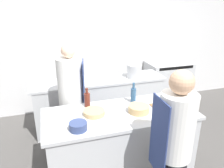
# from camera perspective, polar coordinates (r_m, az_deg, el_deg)

# --- Properties ---
(wall_back) EXTENTS (8.00, 0.06, 2.80)m
(wall_back) POSITION_cam_1_polar(r_m,az_deg,el_deg) (4.53, -6.69, 10.65)
(wall_back) COLOR silver
(wall_back) RESTS_ON ground_plane
(prep_counter) EXTENTS (1.88, 0.81, 0.90)m
(prep_counter) POSITION_cam_1_polar(r_m,az_deg,el_deg) (2.95, 2.05, -15.15)
(prep_counter) COLOR #B7BABC
(prep_counter) RESTS_ON ground_plane
(pass_counter) EXTENTS (2.35, 0.57, 0.90)m
(pass_counter) POSITION_cam_1_polar(r_m,az_deg,el_deg) (4.01, -3.20, -4.86)
(pass_counter) COLOR #B7BABC
(pass_counter) RESTS_ON ground_plane
(oven_range) EXTENTS (0.93, 0.61, 0.94)m
(oven_range) POSITION_cam_1_polar(r_m,az_deg,el_deg) (5.05, 14.20, 0.27)
(oven_range) COLOR #B7BABC
(oven_range) RESTS_ON ground_plane
(chef_at_prep_near) EXTENTS (0.36, 0.34, 1.64)m
(chef_at_prep_near) POSITION_cam_1_polar(r_m,az_deg,el_deg) (2.31, 15.73, -16.14)
(chef_at_prep_near) COLOR black
(chef_at_prep_near) RESTS_ON ground_plane
(chef_at_stove) EXTENTS (0.40, 0.38, 1.67)m
(chef_at_stove) POSITION_cam_1_polar(r_m,az_deg,el_deg) (3.22, -10.41, -4.37)
(chef_at_stove) COLOR black
(chef_at_stove) RESTS_ON ground_plane
(bottle_olive_oil) EXTENTS (0.07, 0.07, 0.23)m
(bottle_olive_oil) POSITION_cam_1_polar(r_m,az_deg,el_deg) (2.91, 18.49, -4.60)
(bottle_olive_oil) COLOR black
(bottle_olive_oil) RESTS_ON prep_counter
(bottle_vinegar) EXTENTS (0.07, 0.07, 0.28)m
(bottle_vinegar) POSITION_cam_1_polar(r_m,az_deg,el_deg) (2.94, 5.60, -2.82)
(bottle_vinegar) COLOR #2D5175
(bottle_vinegar) RESTS_ON prep_counter
(bottle_wine) EXTENTS (0.08, 0.08, 0.25)m
(bottle_wine) POSITION_cam_1_polar(r_m,az_deg,el_deg) (2.84, -6.50, -4.01)
(bottle_wine) COLOR #5B2319
(bottle_wine) RESTS_ON prep_counter
(bottle_cooking_oil) EXTENTS (0.08, 0.08, 0.20)m
(bottle_cooking_oil) POSITION_cam_1_polar(r_m,az_deg,el_deg) (2.82, 19.11, -5.69)
(bottle_cooking_oil) COLOR silver
(bottle_cooking_oil) RESTS_ON prep_counter
(bowl_mixing_large) EXTENTS (0.26, 0.26, 0.09)m
(bowl_mixing_large) POSITION_cam_1_polar(r_m,az_deg,el_deg) (2.72, 7.00, -6.48)
(bowl_mixing_large) COLOR tan
(bowl_mixing_large) RESTS_ON prep_counter
(bowl_prep_small) EXTENTS (0.19, 0.19, 0.09)m
(bowl_prep_small) POSITION_cam_1_polar(r_m,az_deg,el_deg) (2.38, -8.84, -10.83)
(bowl_prep_small) COLOR navy
(bowl_prep_small) RESTS_ON prep_counter
(bowl_ceramic_blue) EXTENTS (0.26, 0.26, 0.06)m
(bowl_ceramic_blue) POSITION_cam_1_polar(r_m,az_deg,el_deg) (2.66, -4.69, -7.42)
(bowl_ceramic_blue) COLOR tan
(bowl_ceramic_blue) RESTS_ON prep_counter
(cutting_board) EXTENTS (0.35, 0.27, 0.01)m
(cutting_board) POSITION_cam_1_polar(r_m,az_deg,el_deg) (2.92, 13.91, -5.79)
(cutting_board) COLOR olive
(cutting_board) RESTS_ON prep_counter
(stockpot) EXTENTS (0.26, 0.26, 0.24)m
(stockpot) POSITION_cam_1_polar(r_m,az_deg,el_deg) (3.93, 5.86, 3.38)
(stockpot) COLOR #B7BABC
(stockpot) RESTS_ON pass_counter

